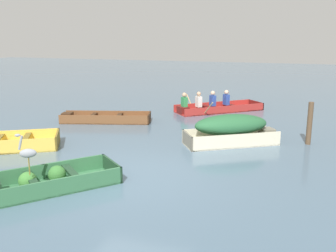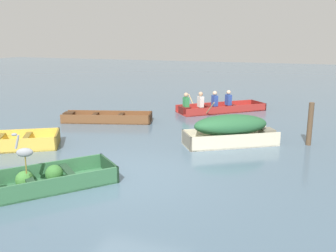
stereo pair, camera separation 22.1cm
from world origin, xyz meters
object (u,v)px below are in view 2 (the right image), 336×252
Objects in this scene: skiff_yellow_mid_moored at (8,143)px; rowboat_red_with_crew at (216,107)px; mooring_post at (310,124)px; heron_on_dinghy at (24,151)px; dinghy_green_foreground at (42,181)px; skiff_cream_near_moored at (232,128)px; skiff_wooden_brown_far_moored at (104,119)px.

skiff_yellow_mid_moored is 0.78× the size of rowboat_red_with_crew.
heron_on_dinghy is at bearing -132.23° from mooring_post.
rowboat_red_with_crew is (1.35, 9.24, 0.05)m from dinghy_green_foreground.
rowboat_red_with_crew is 4.17× the size of heron_on_dinghy.
rowboat_red_with_crew is 2.81× the size of mooring_post.
skiff_cream_near_moored is at bearing -70.61° from rowboat_red_with_crew.
skiff_yellow_mid_moored is at bearing 139.50° from heron_on_dinghy.
rowboat_red_with_crew is (3.40, 3.32, 0.09)m from skiff_wooden_brown_far_moored.
rowboat_red_with_crew is at bearing 133.99° from mooring_post.
dinghy_green_foreground is 3.30× the size of heron_on_dinghy.
skiff_wooden_brown_far_moored is at bearing 165.32° from skiff_cream_near_moored.
rowboat_red_with_crew is at bearing 44.30° from skiff_wooden_brown_far_moored.
dinghy_green_foreground is at bearing -98.34° from rowboat_red_with_crew.
skiff_cream_near_moored is 4.93m from rowboat_red_with_crew.
skiff_yellow_mid_moored is (-5.82, -2.61, -0.36)m from skiff_cream_near_moored.
dinghy_green_foreground is 1.01× the size of skiff_cream_near_moored.
skiff_wooden_brown_far_moored is (-5.03, 1.32, -0.39)m from skiff_cream_near_moored.
mooring_post is (3.74, -3.87, 0.42)m from rowboat_red_with_crew.
skiff_cream_near_moored reaches higher than rowboat_red_with_crew.
skiff_wooden_brown_far_moored is at bearing 109.07° from dinghy_green_foreground.
mooring_post is (2.11, 0.77, 0.12)m from skiff_cream_near_moored.
skiff_wooden_brown_far_moored is 0.96× the size of rowboat_red_with_crew.
skiff_cream_near_moored is 5.84m from heron_on_dinghy.
dinghy_green_foreground is 3.46m from skiff_yellow_mid_moored.
skiff_yellow_mid_moored is at bearing 144.78° from dinghy_green_foreground.
mooring_post reaches higher than dinghy_green_foreground.
skiff_cream_near_moored is 0.78× the size of rowboat_red_with_crew.
heron_on_dinghy is at bearing -40.50° from skiff_yellow_mid_moored.
skiff_yellow_mid_moored is 4.00m from skiff_wooden_brown_far_moored.
dinghy_green_foreground reaches higher than skiff_yellow_mid_moored.
dinghy_green_foreground is 9.34m from rowboat_red_with_crew.
rowboat_red_with_crew is 9.72m from heron_on_dinghy.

